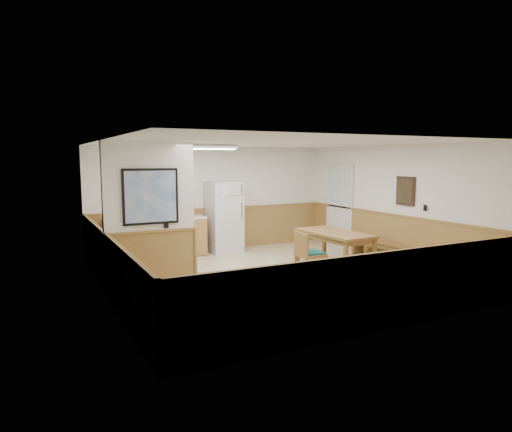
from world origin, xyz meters
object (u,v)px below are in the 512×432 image
dining_chair (307,251)px  dining_table (334,236)px  fire_extinguisher (192,208)px  soap_bottle (129,214)px  dining_bench (384,246)px  refrigerator (224,217)px

dining_chair → dining_table: bearing=23.7°
fire_extinguisher → dining_chair: bearing=-84.6°
dining_table → soap_bottle: size_ratio=7.28×
dining_bench → dining_chair: size_ratio=1.91×
refrigerator → dining_bench: (2.63, -2.58, -0.50)m
dining_chair → fire_extinguisher: (-1.23, 2.91, 0.60)m
dining_bench → fire_extinguisher: size_ratio=3.64×
fire_extinguisher → soap_bottle: fire_extinguisher is taller
fire_extinguisher → dining_bench: bearing=-54.7°
dining_bench → dining_chair: bearing=-179.4°
dining_table → dining_bench: 1.35m
dining_table → refrigerator: bearing=114.4°
refrigerator → fire_extinguisher: (-0.80, 0.01, 0.26)m
dining_table → soap_bottle: bearing=140.5°
dining_table → fire_extinguisher: fire_extinguisher is taller
fire_extinguisher → soap_bottle: (-1.41, 0.05, -0.08)m
refrigerator → dining_bench: refrigerator is taller
dining_bench → soap_bottle: (-4.84, 2.65, 0.67)m
dining_table → soap_bottle: 4.41m
dining_chair → dining_bench: bearing=11.3°
soap_bottle → fire_extinguisher: bearing=-2.1°
dining_table → dining_chair: dining_chair is taller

